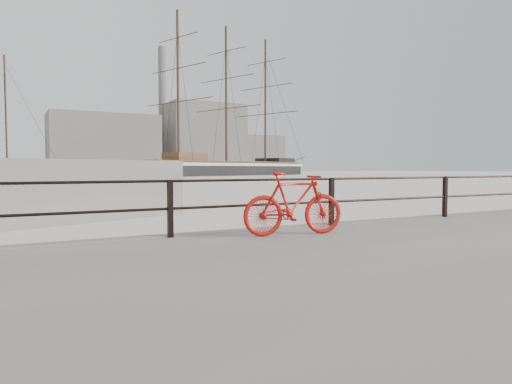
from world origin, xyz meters
name	(u,v)px	position (x,y,z in m)	size (l,w,h in m)	color
ground	(327,241)	(0.00, 0.00, 0.00)	(400.00, 400.00, 0.00)	white
promenade	(506,269)	(0.00, -4.00, 0.17)	(36.00, 8.00, 0.35)	gray
guardrail	(331,202)	(0.00, -0.15, 0.85)	(28.00, 0.10, 1.00)	black
bicycle	(294,204)	(-1.48, -0.97, 0.92)	(1.89, 0.28, 1.14)	#B8120C
barque_black	(226,175)	(34.89, 80.96, 0.00)	(57.79, 18.91, 32.86)	black
industrial_west	(103,144)	(20.00, 140.00, 9.00)	(32.00, 18.00, 18.00)	gray
industrial_mid	(203,139)	(55.00, 145.00, 12.00)	(26.00, 20.00, 24.00)	gray
industrial_east	(253,154)	(78.00, 150.00, 7.00)	(20.00, 16.00, 14.00)	gray
smokestack	(163,110)	(42.00, 150.00, 22.00)	(2.80, 2.80, 44.00)	gray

